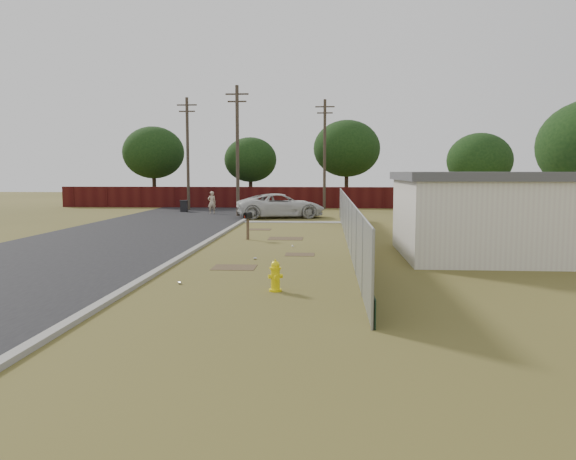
# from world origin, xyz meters

# --- Properties ---
(ground) EXTENTS (120.00, 120.00, 0.00)m
(ground) POSITION_xyz_m (0.00, 0.00, 0.00)
(ground) COLOR olive
(ground) RESTS_ON ground
(street) EXTENTS (15.10, 60.00, 0.12)m
(street) POSITION_xyz_m (-6.76, 8.05, 0.02)
(street) COLOR black
(street) RESTS_ON ground
(chainlink_fence) EXTENTS (0.10, 27.06, 2.02)m
(chainlink_fence) POSITION_xyz_m (3.12, 1.03, 0.80)
(chainlink_fence) COLOR gray
(chainlink_fence) RESTS_ON ground
(privacy_fence) EXTENTS (30.00, 0.12, 1.80)m
(privacy_fence) POSITION_xyz_m (-6.00, 25.00, 0.90)
(privacy_fence) COLOR #3F0F0D
(privacy_fence) RESTS_ON ground
(utility_poles) EXTENTS (12.60, 8.24, 9.00)m
(utility_poles) POSITION_xyz_m (-3.67, 20.67, 4.69)
(utility_poles) COLOR #44382D
(utility_poles) RESTS_ON ground
(houses) EXTENTS (9.30, 17.24, 3.10)m
(houses) POSITION_xyz_m (9.70, 3.13, 1.56)
(houses) COLOR silver
(houses) RESTS_ON ground
(horizon_trees) EXTENTS (33.32, 31.94, 7.78)m
(horizon_trees) POSITION_xyz_m (0.84, 23.56, 4.63)
(horizon_trees) COLOR #352518
(horizon_trees) RESTS_ON ground
(fire_hydrant) EXTENTS (0.43, 0.43, 0.84)m
(fire_hydrant) POSITION_xyz_m (0.87, -8.53, 0.39)
(fire_hydrant) COLOR yellow
(fire_hydrant) RESTS_ON ground
(mailbox) EXTENTS (0.36, 0.54, 1.26)m
(mailbox) POSITION_xyz_m (-1.41, 2.49, 1.00)
(mailbox) COLOR brown
(mailbox) RESTS_ON ground
(pickup_truck) EXTENTS (6.39, 4.10, 1.64)m
(pickup_truck) POSITION_xyz_m (-0.90, 14.79, 0.82)
(pickup_truck) COLOR silver
(pickup_truck) RESTS_ON ground
(pedestrian) EXTENTS (0.71, 0.59, 1.67)m
(pedestrian) POSITION_xyz_m (-6.26, 17.99, 0.83)
(pedestrian) COLOR #C5B090
(pedestrian) RESTS_ON ground
(trash_bin) EXTENTS (0.66, 0.65, 0.90)m
(trash_bin) POSITION_xyz_m (-8.82, 19.79, 0.46)
(trash_bin) COLOR black
(trash_bin) RESTS_ON ground
(scattered_litter) EXTENTS (2.77, 8.06, 0.07)m
(scattered_litter) POSITION_xyz_m (-0.19, -4.49, 0.04)
(scattered_litter) COLOR silver
(scattered_litter) RESTS_ON ground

